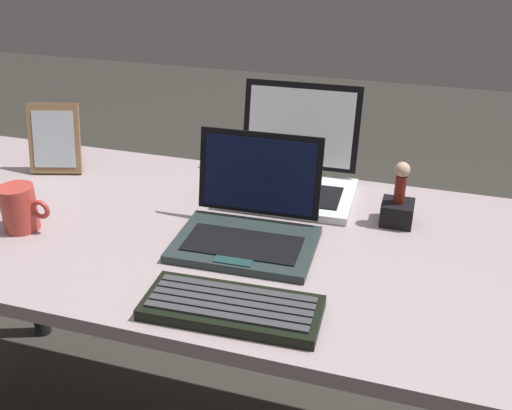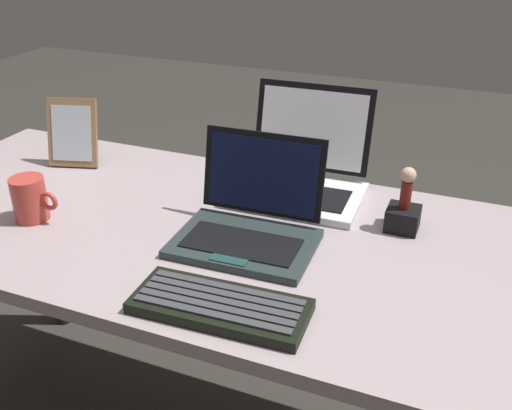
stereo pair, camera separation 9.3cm
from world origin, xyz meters
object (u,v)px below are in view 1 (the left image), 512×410
laptop_rear (292,172)px  figurine_stand (397,213)px  external_keyboard (232,307)px  figurine (401,180)px  laptop_front (249,224)px  photo_frame (54,139)px  coffee_mug (20,208)px

laptop_rear → figurine_stand: (0.27, -0.09, -0.02)m
external_keyboard → figurine: 0.50m
laptop_rear → laptop_front: bearing=-95.8°
photo_frame → figurine: 0.90m
photo_frame → figurine_stand: 0.90m
external_keyboard → photo_frame: (-0.65, 0.45, 0.08)m
laptop_rear → external_keyboard: size_ratio=1.02×
photo_frame → external_keyboard: bearing=-34.5°
laptop_front → figurine: (0.29, 0.17, 0.07)m
laptop_rear → figurine_stand: laptop_rear is taller
coffee_mug → photo_frame: bearing=109.9°
external_keyboard → photo_frame: bearing=145.5°
photo_frame → figurine: photo_frame is taller
figurine → external_keyboard: bearing=-120.4°
external_keyboard → figurine: (0.25, 0.42, 0.10)m
photo_frame → figurine_stand: (0.89, -0.03, -0.07)m
figurine_stand → figurine: size_ratio=0.73×
laptop_front → figurine: laptop_front is taller
laptop_front → external_keyboard: laptop_front is taller
laptop_rear → figurine: bearing=-19.2°
figurine → laptop_front: bearing=-149.7°
laptop_front → coffee_mug: bearing=-168.6°
laptop_front → figurine_stand: laptop_front is taller
photo_frame → figurine_stand: bearing=-1.7°
photo_frame → coffee_mug: 0.32m
laptop_front → laptop_rear: 0.27m
laptop_rear → coffee_mug: bearing=-145.0°
laptop_front → external_keyboard: bearing=-79.1°
figurine_stand → laptop_front: bearing=-149.7°
laptop_front → figurine: size_ratio=3.09×
laptop_front → laptop_rear: (0.03, 0.26, 0.01)m
photo_frame → figurine: size_ratio=1.90×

